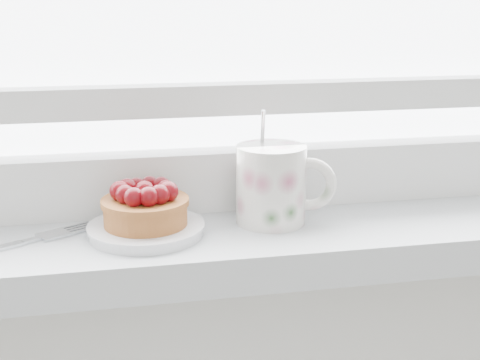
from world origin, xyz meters
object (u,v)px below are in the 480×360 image
object	(u,v)px
floral_mug	(274,183)
fork	(6,247)
raspberry_tart	(145,205)
saucer	(146,230)

from	to	relation	value
floral_mug	fork	world-z (taller)	floral_mug
floral_mug	fork	xyz separation A→B (m)	(-0.28, -0.02, -0.04)
raspberry_tart	floral_mug	world-z (taller)	floral_mug
fork	saucer	bearing A→B (deg)	4.02
saucer	raspberry_tart	world-z (taller)	raspberry_tart
floral_mug	fork	size ratio (longest dim) A/B	0.69
saucer	raspberry_tart	distance (m)	0.03
saucer	fork	size ratio (longest dim) A/B	0.68
saucer	floral_mug	bearing A→B (deg)	5.26
raspberry_tart	saucer	bearing A→B (deg)	92.14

